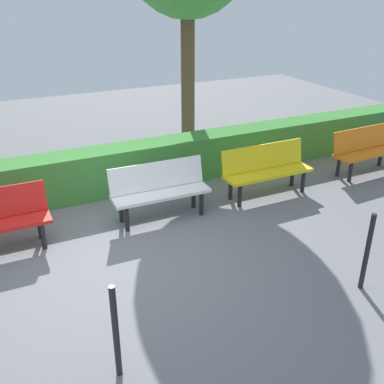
{
  "coord_description": "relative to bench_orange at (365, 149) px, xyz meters",
  "views": [
    {
      "loc": [
        1.17,
        4.93,
        3.32
      ],
      "look_at": [
        -1.42,
        -0.42,
        0.55
      ],
      "focal_mm": 41.8,
      "sensor_mm": 36.0,
      "label": 1
    }
  ],
  "objects": [
    {
      "name": "railing_post_far",
      "position": [
        5.75,
        2.73,
        0.02
      ],
      "size": [
        0.06,
        0.06,
        1.0
      ],
      "primitive_type": "cylinder",
      "color": "black",
      "rests_on": "ground_plane"
    },
    {
      "name": "hedge_row",
      "position": [
        4.33,
        -1.23,
        -0.08
      ],
      "size": [
        16.15,
        0.57,
        0.79
      ],
      "primitive_type": "cube",
      "color": "#387F33",
      "rests_on": "ground_plane"
    },
    {
      "name": "railing_post_mid",
      "position": [
        2.73,
        2.73,
        0.02
      ],
      "size": [
        0.06,
        0.06,
        1.0
      ],
      "primitive_type": "cylinder",
      "color": "black",
      "rests_on": "ground_plane"
    },
    {
      "name": "bench_orange",
      "position": [
        0.0,
        0.0,
        0.0
      ],
      "size": [
        1.45,
        0.52,
        0.86
      ],
      "rotation": [
        0.0,
        0.0,
        0.04
      ],
      "color": "orange",
      "rests_on": "ground_plane"
    },
    {
      "name": "bench_yellow",
      "position": [
        2.28,
        0.01,
        0.0
      ],
      "size": [
        1.59,
        0.46,
        0.86
      ],
      "rotation": [
        0.0,
        0.0,
        0.0
      ],
      "color": "yellow",
      "rests_on": "ground_plane"
    },
    {
      "name": "bench_white",
      "position": [
        4.22,
        -0.01,
        0.0
      ],
      "size": [
        1.52,
        0.5,
        0.86
      ],
      "rotation": [
        0.0,
        0.0,
        -0.02
      ],
      "color": "white",
      "rests_on": "ground_plane"
    },
    {
      "name": "ground_plane",
      "position": [
        5.31,
        0.88,
        -0.48
      ],
      "size": [
        20.15,
        20.15,
        0.0
      ],
      "primitive_type": "plane",
      "color": "slate"
    }
  ]
}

